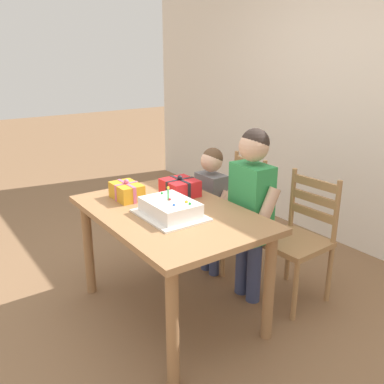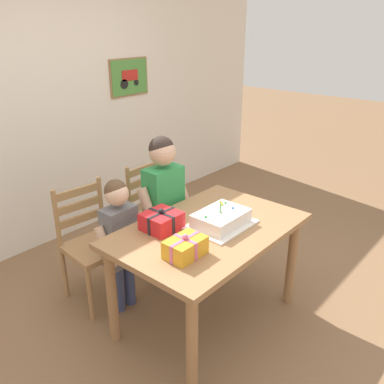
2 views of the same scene
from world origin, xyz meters
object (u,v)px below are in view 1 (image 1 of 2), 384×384
Objects in this scene: dining_table at (170,226)px; child_older at (251,199)px; chair_right at (298,239)px; gift_box_beside_cake at (127,191)px; birthday_cake at (170,209)px; gift_box_red_large at (180,188)px; chair_left at (234,210)px; child_younger at (211,199)px.

child_older reaches higher than dining_table.
chair_right reaches higher than dining_table.
gift_box_beside_cake is at bearing -162.07° from dining_table.
birthday_cake is 1.86× the size of gift_box_red_large.
chair_right reaches higher than gift_box_beside_cake.
child_younger reaches higher than chair_left.
chair_right is (0.35, 0.86, -0.18)m from dining_table.
gift_box_beside_cake is at bearing -170.55° from birthday_cake.
child_younger reaches higher than gift_box_red_large.
dining_table is 5.34× the size of gift_box_beside_cake.
child_younger reaches higher than chair_right.
child_older is 1.20× the size of child_younger.
birthday_cake is 0.62m from child_older.
child_older is (-0.20, -0.29, 0.30)m from chair_right.
gift_box_red_large is at bearing 137.61° from birthday_cake.
chair_left is at bearing 150.29° from child_older.
chair_right reaches higher than gift_box_red_large.
birthday_cake is at bearing -106.78° from chair_right.
gift_box_beside_cake is 0.27× the size of chair_left.
chair_left is 0.88× the size of child_younger.
chair_right is at bearing 23.65° from child_younger.
child_older reaches higher than birthday_cake.
chair_left reaches higher than gift_box_beside_cake.
child_younger is (0.05, -0.29, 0.17)m from chair_left.
child_older is (0.37, 0.34, -0.05)m from gift_box_red_large.
child_older is at bearing -29.71° from chair_left.
child_older is (0.07, 0.61, -0.04)m from birthday_cake.
birthday_cake reaches higher than dining_table.
dining_table is 0.42m from gift_box_beside_cake.
child_younger is (-0.38, 0.61, -0.17)m from birthday_cake.
child_older reaches higher than gift_box_beside_cake.
child_younger is at bearing 103.72° from gift_box_red_large.
child_older reaches higher than child_younger.
dining_table is 1.25× the size of child_younger.
gift_box_red_large is at bearing -132.01° from chair_right.
gift_box_beside_cake is 0.86m from child_older.
chair_left is 0.73× the size of child_older.
child_younger reaches higher than dining_table.
chair_left and chair_right have the same top height.
chair_left is (-0.35, 0.86, -0.18)m from dining_table.
gift_box_red_large is 0.26× the size of chair_left.
dining_table is 0.94m from chair_left.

